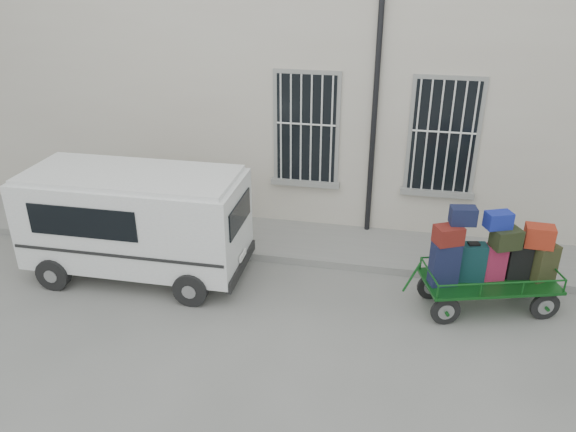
# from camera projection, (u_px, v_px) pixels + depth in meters

# --- Properties ---
(ground) EXTENTS (80.00, 80.00, 0.00)m
(ground) POSITION_uv_depth(u_px,v_px,m) (297.00, 306.00, 9.61)
(ground) COLOR slate
(ground) RESTS_ON ground
(building) EXTENTS (24.00, 5.15, 6.00)m
(building) POSITION_uv_depth(u_px,v_px,m) (342.00, 69.00, 13.21)
(building) COLOR beige
(building) RESTS_ON ground
(sidewalk) EXTENTS (24.00, 1.70, 0.15)m
(sidewalk) POSITION_uv_depth(u_px,v_px,m) (317.00, 243.00, 11.53)
(sidewalk) COLOR gray
(sidewalk) RESTS_ON ground
(luggage_cart) EXTENTS (2.59, 1.55, 1.88)m
(luggage_cart) POSITION_uv_depth(u_px,v_px,m) (491.00, 262.00, 9.16)
(luggage_cart) COLOR black
(luggage_cart) RESTS_ON ground
(van) EXTENTS (4.03, 1.85, 2.02)m
(van) POSITION_uv_depth(u_px,v_px,m) (135.00, 217.00, 10.12)
(van) COLOR silver
(van) RESTS_ON ground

